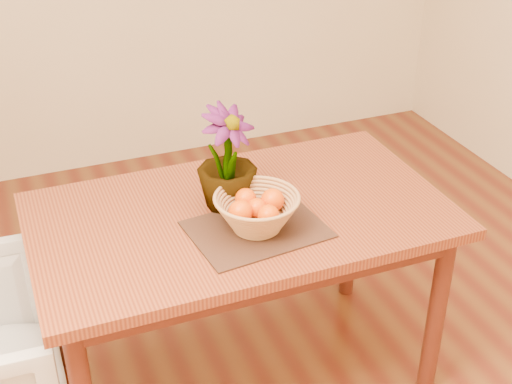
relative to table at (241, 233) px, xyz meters
name	(u,v)px	position (x,y,z in m)	size (l,w,h in m)	color
table	(241,233)	(0.00, 0.00, 0.00)	(1.40, 0.80, 0.75)	brown
placemat	(257,229)	(0.01, -0.13, 0.09)	(0.42, 0.32, 0.01)	#3C1F15
wicker_basket	(257,214)	(0.01, -0.13, 0.15)	(0.28, 0.28, 0.11)	#B07449
orange_pile	(257,207)	(0.01, -0.13, 0.18)	(0.20, 0.19, 0.08)	#EE4903
potted_plant	(227,159)	(-0.03, 0.05, 0.27)	(0.20, 0.20, 0.36)	#1B4B15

